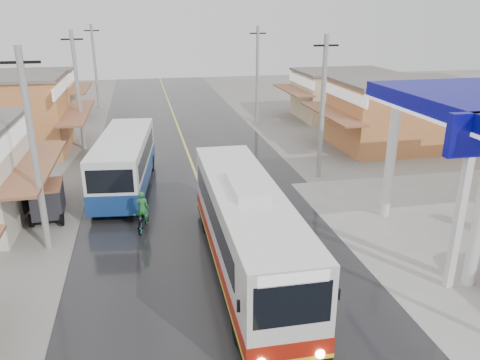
{
  "coord_description": "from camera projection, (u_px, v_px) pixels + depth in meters",
  "views": [
    {
      "loc": [
        -2.87,
        -9.35,
        9.11
      ],
      "look_at": [
        1.13,
        9.49,
        2.15
      ],
      "focal_mm": 35.0,
      "sensor_mm": 36.0,
      "label": 1
    }
  ],
  "objects": [
    {
      "name": "tricycle_far",
      "position": [
        5.0,
        203.0,
        21.02
      ],
      "size": [
        2.0,
        2.55,
        1.72
      ],
      "rotation": [
        0.0,
        0.0,
        -0.29
      ],
      "color": "#26262D",
      "rests_on": "ground"
    },
    {
      "name": "centre_line",
      "position": [
        200.0,
        184.0,
        26.05
      ],
      "size": [
        0.15,
        90.0,
        0.01
      ],
      "primitive_type": "cube",
      "color": "#D8CC4C",
      "rests_on": "road"
    },
    {
      "name": "road",
      "position": [
        200.0,
        185.0,
        26.05
      ],
      "size": [
        12.0,
        90.0,
        0.02
      ],
      "primitive_type": "cube",
      "color": "black",
      "rests_on": "ground"
    },
    {
      "name": "tricycle_near",
      "position": [
        47.0,
        199.0,
        21.46
      ],
      "size": [
        1.61,
        2.25,
        1.71
      ],
      "rotation": [
        0.0,
        0.0,
        0.07
      ],
      "color": "#26262D",
      "rests_on": "ground"
    },
    {
      "name": "coach_bus",
      "position": [
        246.0,
        229.0,
        16.91
      ],
      "size": [
        2.7,
        11.35,
        3.53
      ],
      "rotation": [
        0.0,
        0.0,
        -0.01
      ],
      "color": "silver",
      "rests_on": "road"
    },
    {
      "name": "utility_poles_left",
      "position": [
        70.0,
        188.0,
        25.61
      ],
      "size": [
        1.6,
        50.0,
        8.0
      ],
      "primitive_type": null,
      "color": "gray",
      "rests_on": "ground"
    },
    {
      "name": "second_bus",
      "position": [
        125.0,
        162.0,
        24.78
      ],
      "size": [
        3.4,
        9.09,
        2.95
      ],
      "rotation": [
        0.0,
        0.0,
        -0.12
      ],
      "color": "silver",
      "rests_on": "road"
    },
    {
      "name": "utility_poles_right",
      "position": [
        318.0,
        176.0,
        27.43
      ],
      "size": [
        1.6,
        36.0,
        8.0
      ],
      "primitive_type": null,
      "color": "gray",
      "rests_on": "ground"
    },
    {
      "name": "cyclist",
      "position": [
        143.0,
        217.0,
        20.54
      ],
      "size": [
        0.97,
        1.81,
        1.85
      ],
      "rotation": [
        0.0,
        0.0,
        -0.23
      ],
      "color": "black",
      "rests_on": "ground"
    },
    {
      "name": "shopfronts_right",
      "position": [
        472.0,
        184.0,
        26.23
      ],
      "size": [
        11.0,
        44.0,
        4.8
      ],
      "primitive_type": null,
      "color": "beige",
      "rests_on": "ground"
    }
  ]
}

